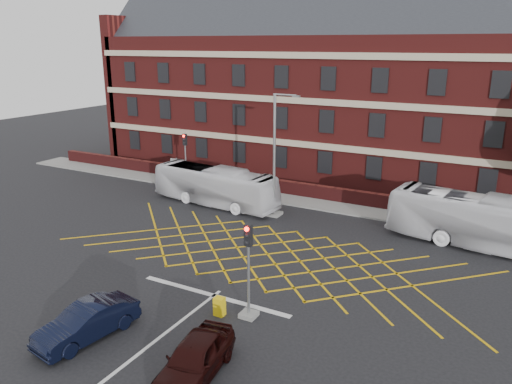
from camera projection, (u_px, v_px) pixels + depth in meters
The scene contains 16 objects.
ground at pixel (250, 268), 26.43m from camera, with size 120.00×120.00×0.00m, color black.
victorian_building at pixel (378, 87), 42.56m from camera, with size 51.00×12.17×20.40m.
boundary_wall at pixel (335, 195), 37.20m from camera, with size 56.00×0.50×1.10m, color #4C1414.
far_pavement at pixel (330, 205), 36.50m from camera, with size 60.00×3.00×0.12m, color slate.
box_junction_hatching at pixel (267, 254), 28.11m from camera, with size 11.50×0.12×0.02m, color #CC990C.
stop_line at pixel (214, 296), 23.48m from camera, with size 8.00×0.30×0.02m, color silver.
centre_line at pixel (115, 372), 18.02m from camera, with size 0.15×14.00×0.02m, color silver.
bus_left at pixel (215, 186), 36.41m from camera, with size 2.35×10.04×2.80m, color white.
bus_right at pixel (488, 223), 28.50m from camera, with size 2.62×11.21×3.12m, color white.
car_navy at pixel (87, 322), 19.96m from camera, with size 1.50×4.30×1.42m, color black.
car_maroon at pixel (195, 359), 17.63m from camera, with size 1.70×4.23×1.44m, color black.
traffic_light_near at pixel (249, 280), 21.19m from camera, with size 0.70×0.70×4.27m.
traffic_light_far at pixel (186, 164), 41.54m from camera, with size 0.70×0.70×4.27m.
street_lamp at pixel (275, 176), 33.65m from camera, with size 2.25×1.00×8.30m.
direction_signs at pixel (176, 168), 41.86m from camera, with size 1.10×0.16×2.20m.
utility_cabinet at pixel (219, 306), 21.70m from camera, with size 0.45×0.36×0.85m, color yellow.
Camera 1 is at (11.84, -21.06, 11.43)m, focal length 35.00 mm.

